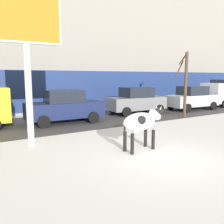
{
  "coord_description": "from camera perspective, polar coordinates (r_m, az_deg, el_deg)",
  "views": [
    {
      "loc": [
        -5.26,
        -5.25,
        2.57
      ],
      "look_at": [
        -0.1,
        3.14,
        1.1
      ],
      "focal_mm": 38.06,
      "sensor_mm": 36.0,
      "label": 1
    }
  ],
  "objects": [
    {
      "name": "building_facade",
      "position": [
        20.58,
        -17.15,
        19.09
      ],
      "size": [
        44.0,
        6.1,
        13.0
      ],
      "color": "gray",
      "rests_on": "ground"
    },
    {
      "name": "ground_plane",
      "position": [
        7.87,
        12.96,
        -10.81
      ],
      "size": [
        120.0,
        120.0,
        0.0
      ],
      "primitive_type": "plane",
      "color": "white"
    },
    {
      "name": "car_navy_sedan",
      "position": [
        13.52,
        -11.35,
        1.26
      ],
      "size": [
        4.29,
        2.16,
        1.84
      ],
      "color": "#19234C",
      "rests_on": "ground"
    },
    {
      "name": "billboard",
      "position": [
        9.34,
        -20.09,
        18.75
      ],
      "size": [
        2.52,
        0.25,
        5.56
      ],
      "color": "silver",
      "rests_on": "ground"
    },
    {
      "name": "road_strip",
      "position": [
        14.11,
        -9.13,
        -2.1
      ],
      "size": [
        60.0,
        5.6,
        0.01
      ],
      "primitive_type": "cube",
      "color": "#423F3F",
      "rests_on": "ground"
    },
    {
      "name": "car_silver_sedan",
      "position": [
        19.55,
        18.68,
        3.16
      ],
      "size": [
        4.29,
        2.16,
        1.84
      ],
      "color": "#B7BABF",
      "rests_on": "ground"
    },
    {
      "name": "car_grey_sedan",
      "position": [
        16.7,
        5.86,
        2.73
      ],
      "size": [
        4.29,
        2.16,
        1.84
      ],
      "color": "slate",
      "rests_on": "ground"
    },
    {
      "name": "cow_holstein",
      "position": [
        8.33,
        6.99,
        -2.45
      ],
      "size": [
        1.92,
        0.7,
        1.54
      ],
      "color": "silver",
      "rests_on": "ground"
    },
    {
      "name": "bare_tree_right_lot",
      "position": [
        15.72,
        17.16,
        6.68
      ],
      "size": [
        1.01,
        0.69,
        4.17
      ],
      "color": "#4C3828",
      "rests_on": "ground"
    }
  ]
}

